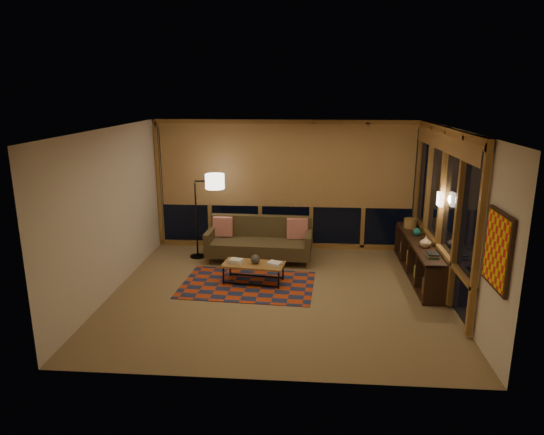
# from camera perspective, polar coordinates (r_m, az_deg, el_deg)

# --- Properties ---
(floor) EXTENTS (5.50, 5.00, 0.01)m
(floor) POSITION_cam_1_polar(r_m,az_deg,el_deg) (8.17, 0.72, -8.89)
(floor) COLOR #A58757
(floor) RESTS_ON ground
(ceiling) EXTENTS (5.50, 5.00, 0.01)m
(ceiling) POSITION_cam_1_polar(r_m,az_deg,el_deg) (7.50, 0.79, 10.35)
(ceiling) COLOR white
(ceiling) RESTS_ON walls
(walls) EXTENTS (5.51, 5.01, 2.70)m
(walls) POSITION_cam_1_polar(r_m,az_deg,el_deg) (7.73, 0.75, 0.32)
(walls) COLOR beige
(walls) RESTS_ON floor
(window_wall_back) EXTENTS (5.30, 0.16, 2.60)m
(window_wall_back) POSITION_cam_1_polar(r_m,az_deg,el_deg) (10.09, 1.64, 3.77)
(window_wall_back) COLOR olive
(window_wall_back) RESTS_ON walls
(window_wall_right) EXTENTS (0.16, 3.70, 2.60)m
(window_wall_right) POSITION_cam_1_polar(r_m,az_deg,el_deg) (8.58, 19.18, 0.96)
(window_wall_right) COLOR olive
(window_wall_right) RESTS_ON walls
(wall_art) EXTENTS (0.06, 0.74, 0.94)m
(wall_art) POSITION_cam_1_polar(r_m,az_deg,el_deg) (6.32, 24.97, -3.50)
(wall_art) COLOR red
(wall_art) RESTS_ON walls
(wall_sconce) EXTENTS (0.12, 0.18, 0.22)m
(wall_sconce) POSITION_cam_1_polar(r_m,az_deg,el_deg) (8.38, 19.15, 2.05)
(wall_sconce) COLOR white
(wall_sconce) RESTS_ON walls
(sofa) EXTENTS (2.07, 0.90, 0.83)m
(sofa) POSITION_cam_1_polar(r_m,az_deg,el_deg) (9.51, -1.51, -2.73)
(sofa) COLOR #4F4024
(sofa) RESTS_ON floor
(pillow_left) EXTENTS (0.39, 0.13, 0.39)m
(pillow_left) POSITION_cam_1_polar(r_m,az_deg,el_deg) (9.75, -5.80, -1.18)
(pillow_left) COLOR red
(pillow_left) RESTS_ON sofa
(pillow_right) EXTENTS (0.42, 0.18, 0.41)m
(pillow_right) POSITION_cam_1_polar(r_m,az_deg,el_deg) (9.59, 2.97, -1.34)
(pillow_right) COLOR red
(pillow_right) RESTS_ON sofa
(area_rug) EXTENTS (2.36, 1.65, 0.01)m
(area_rug) POSITION_cam_1_polar(r_m,az_deg,el_deg) (8.50, -2.88, -7.89)
(area_rug) COLOR #AB3814
(area_rug) RESTS_ON floor
(coffee_table) EXTENTS (1.12, 0.62, 0.35)m
(coffee_table) POSITION_cam_1_polar(r_m,az_deg,el_deg) (8.53, -2.18, -6.55)
(coffee_table) COLOR olive
(coffee_table) RESTS_ON floor
(book_stack_a) EXTENTS (0.29, 0.25, 0.07)m
(book_stack_a) POSITION_cam_1_polar(r_m,az_deg,el_deg) (8.51, -4.25, -5.12)
(book_stack_a) COLOR white
(book_stack_a) RESTS_ON coffee_table
(book_stack_b) EXTENTS (0.27, 0.25, 0.04)m
(book_stack_b) POSITION_cam_1_polar(r_m,az_deg,el_deg) (8.42, 0.32, -5.39)
(book_stack_b) COLOR white
(book_stack_b) RESTS_ON coffee_table
(ceramic_pot) EXTENTS (0.17, 0.17, 0.16)m
(ceramic_pot) POSITION_cam_1_polar(r_m,az_deg,el_deg) (8.45, -1.99, -4.90)
(ceramic_pot) COLOR black
(ceramic_pot) RESTS_ON coffee_table
(floor_lamp) EXTENTS (0.57, 0.38, 1.71)m
(floor_lamp) POSITION_cam_1_polar(r_m,az_deg,el_deg) (9.73, -8.91, 0.18)
(floor_lamp) COLOR black
(floor_lamp) RESTS_ON floor
(bookshelf) EXTENTS (0.40, 2.65, 0.66)m
(bookshelf) POSITION_cam_1_polar(r_m,az_deg,el_deg) (9.19, 16.88, -4.59)
(bookshelf) COLOR black
(bookshelf) RESTS_ON floor
(basket) EXTENTS (0.26, 0.26, 0.18)m
(basket) POSITION_cam_1_polar(r_m,az_deg,el_deg) (9.86, 15.94, -0.64)
(basket) COLOR olive
(basket) RESTS_ON bookshelf
(teal_bowl) EXTENTS (0.16, 0.16, 0.15)m
(teal_bowl) POSITION_cam_1_polar(r_m,az_deg,el_deg) (9.36, 16.68, -1.63)
(teal_bowl) COLOR #15605C
(teal_bowl) RESTS_ON bookshelf
(vase) EXTENTS (0.24, 0.24, 0.20)m
(vase) POSITION_cam_1_polar(r_m,az_deg,el_deg) (8.70, 17.62, -2.74)
(vase) COLOR tan
(vase) RESTS_ON bookshelf
(shelf_book_stack) EXTENTS (0.22, 0.29, 0.08)m
(shelf_book_stack) POSITION_cam_1_polar(r_m,az_deg,el_deg) (8.26, 18.34, -4.18)
(shelf_book_stack) COLOR white
(shelf_book_stack) RESTS_ON bookshelf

